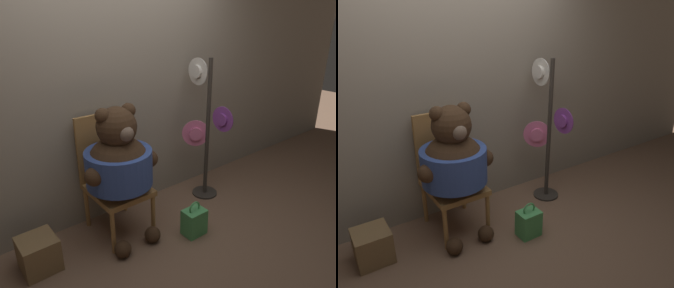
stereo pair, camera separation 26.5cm
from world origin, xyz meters
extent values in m
plane|color=brown|center=(0.00, 0.00, 0.00)|extent=(14.00, 14.00, 0.00)
cube|color=gray|center=(0.00, 0.58, 1.39)|extent=(8.00, 0.10, 2.77)
cylinder|color=#9E703D|center=(-0.43, -0.06, 0.21)|extent=(0.04, 0.04, 0.41)
cylinder|color=#9E703D|center=(-0.01, -0.06, 0.21)|extent=(0.04, 0.04, 0.41)
cylinder|color=#9E703D|center=(-0.43, 0.44, 0.21)|extent=(0.04, 0.04, 0.41)
cylinder|color=#9E703D|center=(-0.01, 0.44, 0.21)|extent=(0.04, 0.04, 0.41)
cube|color=#9E703D|center=(-0.22, 0.19, 0.44)|extent=(0.48, 0.56, 0.05)
cube|color=#9E703D|center=(-0.22, 0.45, 0.78)|extent=(0.48, 0.04, 0.63)
sphere|color=#3D2819|center=(-0.24, 0.11, 0.70)|extent=(0.57, 0.57, 0.57)
cylinder|color=#334C99|center=(-0.24, 0.11, 0.70)|extent=(0.58, 0.58, 0.31)
sphere|color=#3D2819|center=(-0.24, 0.11, 1.07)|extent=(0.34, 0.34, 0.34)
sphere|color=#3D2819|center=(-0.36, 0.11, 1.19)|extent=(0.12, 0.12, 0.12)
sphere|color=#3D2819|center=(-0.12, 0.11, 1.19)|extent=(0.12, 0.12, 0.12)
sphere|color=brown|center=(-0.24, -0.03, 1.05)|extent=(0.12, 0.12, 0.12)
sphere|color=#3D2819|center=(-0.51, 0.04, 0.73)|extent=(0.16, 0.16, 0.16)
sphere|color=#3D2819|center=(0.03, 0.04, 0.73)|extent=(0.16, 0.16, 0.16)
sphere|color=#3D2819|center=(-0.40, -0.14, 0.07)|extent=(0.15, 0.15, 0.15)
sphere|color=#3D2819|center=(-0.09, -0.14, 0.07)|extent=(0.15, 0.15, 0.15)
cylinder|color=#332D28|center=(0.88, 0.16, 0.01)|extent=(0.28, 0.28, 0.02)
cylinder|color=#332D28|center=(0.88, 0.16, 0.76)|extent=(0.04, 0.04, 1.52)
cylinder|color=#7A388E|center=(0.89, -0.03, 0.94)|extent=(0.02, 0.26, 0.26)
cylinder|color=#7A388E|center=(0.89, -0.03, 0.94)|extent=(0.06, 0.13, 0.12)
cylinder|color=silver|center=(0.88, 0.34, 1.37)|extent=(0.01, 0.28, 0.28)
cylinder|color=silver|center=(0.88, 0.34, 1.37)|extent=(0.07, 0.13, 0.13)
cylinder|color=#D16693|center=(0.78, 0.24, 0.73)|extent=(0.23, 0.20, 0.29)
cylinder|color=#D16693|center=(0.78, 0.24, 0.73)|extent=(0.15, 0.14, 0.14)
cube|color=#479E56|center=(0.29, -0.29, 0.13)|extent=(0.20, 0.16, 0.25)
torus|color=#479E56|center=(0.29, -0.29, 0.28)|extent=(0.13, 0.02, 0.13)
cube|color=brown|center=(-0.99, 0.16, 0.14)|extent=(0.29, 0.29, 0.29)
camera|label=1|loc=(-1.49, -2.12, 1.95)|focal=35.00mm
camera|label=2|loc=(-1.28, -2.28, 1.95)|focal=35.00mm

